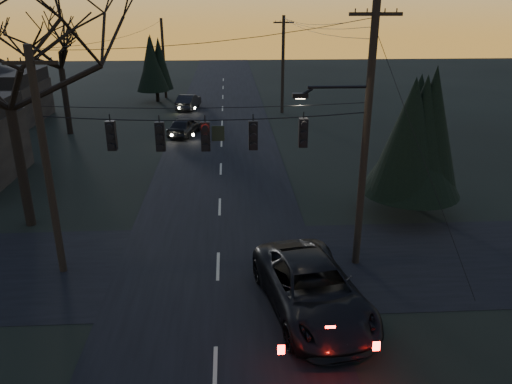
{
  "coord_description": "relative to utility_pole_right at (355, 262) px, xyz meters",
  "views": [
    {
      "loc": [
        0.52,
        -7.34,
        9.91
      ],
      "look_at": [
        1.39,
        8.0,
        3.91
      ],
      "focal_mm": 35.0,
      "sensor_mm": 36.0,
      "label": 1
    }
  ],
  "objects": [
    {
      "name": "main_road",
      "position": [
        -5.5,
        10.0,
        0.01
      ],
      "size": [
        8.0,
        120.0,
        0.02
      ],
      "primitive_type": "cube",
      "color": "black",
      "rests_on": "ground"
    },
    {
      "name": "cross_road",
      "position": [
        -5.5,
        0.0,
        0.01
      ],
      "size": [
        60.0,
        7.0,
        0.02
      ],
      "primitive_type": "cube",
      "color": "black",
      "rests_on": "ground"
    },
    {
      "name": "utility_pole_right",
      "position": [
        0.0,
        0.0,
        0.0
      ],
      "size": [
        5.0,
        0.3,
        10.0
      ],
      "primitive_type": null,
      "color": "black",
      "rests_on": "ground"
    },
    {
      "name": "utility_pole_left",
      "position": [
        -11.5,
        0.0,
        0.0
      ],
      "size": [
        1.8,
        0.3,
        8.5
      ],
      "primitive_type": null,
      "color": "black",
      "rests_on": "ground"
    },
    {
      "name": "utility_pole_far_r",
      "position": [
        0.0,
        28.0,
        0.0
      ],
      "size": [
        1.8,
        0.3,
        8.5
      ],
      "primitive_type": null,
      "color": "black",
      "rests_on": "ground"
    },
    {
      "name": "utility_pole_far_l",
      "position": [
        -11.5,
        36.0,
        0.0
      ],
      "size": [
        0.3,
        0.3,
        8.0
      ],
      "primitive_type": null,
      "color": "black",
      "rests_on": "ground"
    },
    {
      "name": "span_signal_assembly",
      "position": [
        -5.74,
        0.0,
        5.35
      ],
      "size": [
        11.5,
        0.44,
        1.46
      ],
      "color": "black",
      "rests_on": "ground"
    },
    {
      "name": "bare_tree_left",
      "position": [
        -14.29,
        4.42,
        7.6
      ],
      "size": [
        10.49,
        10.49,
        10.86
      ],
      "color": "black",
      "rests_on": "ground"
    },
    {
      "name": "evergreen_right",
      "position": [
        4.38,
        5.29,
        4.27
      ],
      "size": [
        4.68,
        4.68,
        7.35
      ],
      "color": "black",
      "rests_on": "ground"
    },
    {
      "name": "bare_tree_dist",
      "position": [
        -17.31,
        21.35,
        6.97
      ],
      "size": [
        6.39,
        6.39,
        9.98
      ],
      "color": "black",
      "rests_on": "ground"
    },
    {
      "name": "evergreen_dist",
      "position": [
        -12.12,
        34.03,
        3.71
      ],
      "size": [
        3.36,
        3.36,
        6.23
      ],
      "color": "black",
      "rests_on": "ground"
    },
    {
      "name": "suv_near",
      "position": [
        -2.3,
        -3.22,
        0.86
      ],
      "size": [
        3.94,
        6.63,
        1.73
      ],
      "primitive_type": "imported",
      "rotation": [
        0.0,
        0.0,
        0.18
      ],
      "color": "black",
      "rests_on": "ground"
    },
    {
      "name": "sedan_oncoming_a",
      "position": [
        -8.33,
        20.34,
        0.7
      ],
      "size": [
        2.71,
        4.42,
        1.41
      ],
      "primitive_type": "imported",
      "rotation": [
        0.0,
        0.0,
        2.87
      ],
      "color": "black",
      "rests_on": "ground"
    },
    {
      "name": "sedan_oncoming_b",
      "position": [
        -8.7,
        30.04,
        0.7
      ],
      "size": [
        2.26,
        4.43,
        1.39
      ],
      "primitive_type": "imported",
      "rotation": [
        0.0,
        0.0,
        2.95
      ],
      "color": "black",
      "rests_on": "ground"
    }
  ]
}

